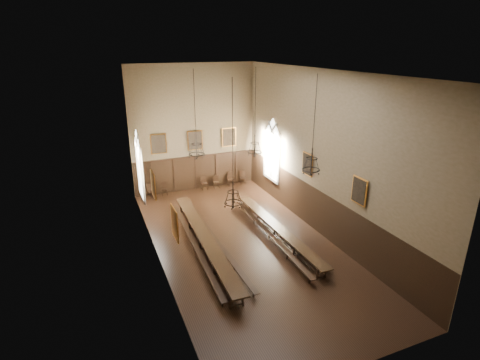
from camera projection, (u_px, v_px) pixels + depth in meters
floor at (244, 244)px, 20.20m from camera, size 9.00×18.00×0.02m
ceiling at (244, 71)px, 17.12m from camera, size 9.00×18.00×0.02m
wall_back at (194, 129)px, 26.48m from camera, size 9.00×0.02×9.00m
wall_front at (366, 251)px, 10.84m from camera, size 9.00×0.02×9.00m
wall_left at (153, 176)px, 17.04m from camera, size 0.02×18.00×9.00m
wall_right at (320, 155)px, 20.28m from camera, size 0.02×18.00×9.00m
wainscot_panelling at (244, 223)px, 19.77m from camera, size 9.00×18.00×2.50m
table_left at (205, 243)px, 19.46m from camera, size 1.16×10.82×0.84m
table_right at (277, 232)px, 20.67m from camera, size 0.78×9.26×0.72m
bench_left_outer at (195, 247)px, 19.32m from camera, size 0.65×9.91×0.45m
bench_left_inner at (218, 245)px, 19.54m from camera, size 0.45×9.32×0.42m
bench_right_inner at (269, 235)px, 20.54m from camera, size 0.56×9.29×0.42m
bench_right_outer at (283, 229)px, 21.25m from camera, size 0.37×9.01×0.41m
chair_0 at (151, 193)px, 26.24m from camera, size 0.55×0.55×0.99m
chair_1 at (164, 191)px, 26.69m from camera, size 0.45×0.45×0.92m
chair_4 at (204, 185)px, 27.70m from camera, size 0.44×0.44×0.99m
chair_5 at (216, 184)px, 27.99m from camera, size 0.46×0.46×0.94m
chair_6 at (231, 182)px, 28.45m from camera, size 0.50×0.50×1.04m
chair_7 at (243, 180)px, 28.82m from camera, size 0.53×0.53×1.01m
chandelier_back_left at (197, 149)px, 20.29m from camera, size 0.87×0.87×4.65m
chandelier_back_right at (255, 147)px, 21.84m from camera, size 0.84×0.84×4.96m
chandelier_front_left at (233, 194)px, 15.58m from camera, size 0.77×0.77×5.26m
chandelier_front_right at (311, 163)px, 16.98m from camera, size 0.83×0.83×4.39m
portrait_back_0 at (159, 144)px, 25.71m from camera, size 1.10×0.12×1.40m
portrait_back_1 at (195, 140)px, 26.64m from camera, size 1.10×0.12×1.40m
portrait_back_2 at (229, 137)px, 27.58m from camera, size 1.10×0.12×1.40m
portrait_left_0 at (153, 185)px, 18.22m from camera, size 0.12×1.00×1.30m
portrait_left_1 at (175, 223)px, 14.32m from camera, size 0.12×1.00×1.30m
portrait_right_0 at (307, 164)px, 21.38m from camera, size 0.12×1.00×1.30m
portrait_right_1 at (359, 191)px, 17.47m from camera, size 0.12×1.00×1.30m
window_right at (272, 150)px, 25.41m from camera, size 0.20×2.20×4.60m
window_left at (139, 165)px, 22.22m from camera, size 0.20×2.20×4.60m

